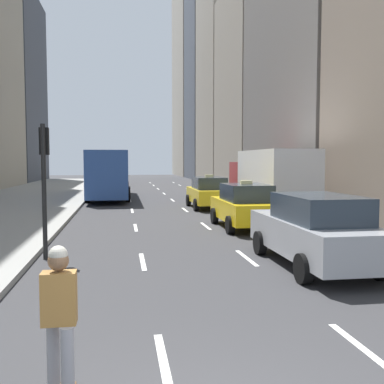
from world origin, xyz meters
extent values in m
cube|color=gray|center=(-7.00, 27.00, 0.07)|extent=(8.00, 66.00, 0.15)
cube|color=white|center=(-0.20, 2.00, 0.01)|extent=(0.12, 2.00, 0.01)
cube|color=white|center=(-0.20, 8.00, 0.01)|extent=(0.12, 2.00, 0.01)
cube|color=white|center=(-0.20, 14.00, 0.01)|extent=(0.12, 2.00, 0.01)
cube|color=white|center=(-0.20, 20.00, 0.01)|extent=(0.12, 2.00, 0.01)
cube|color=white|center=(-0.20, 26.00, 0.01)|extent=(0.12, 2.00, 0.01)
cube|color=white|center=(-0.20, 32.00, 0.01)|extent=(0.12, 2.00, 0.01)
cube|color=white|center=(-0.20, 38.00, 0.01)|extent=(0.12, 2.00, 0.01)
cube|color=white|center=(-0.20, 44.00, 0.01)|extent=(0.12, 2.00, 0.01)
cube|color=white|center=(-0.20, 50.00, 0.01)|extent=(0.12, 2.00, 0.01)
cube|color=white|center=(2.60, 2.00, 0.01)|extent=(0.12, 2.00, 0.01)
cube|color=white|center=(2.60, 8.00, 0.01)|extent=(0.12, 2.00, 0.01)
cube|color=white|center=(2.60, 14.00, 0.01)|extent=(0.12, 2.00, 0.01)
cube|color=white|center=(2.60, 20.00, 0.01)|extent=(0.12, 2.00, 0.01)
cube|color=white|center=(2.60, 26.00, 0.01)|extent=(0.12, 2.00, 0.01)
cube|color=white|center=(2.60, 32.00, 0.01)|extent=(0.12, 2.00, 0.01)
cube|color=white|center=(2.60, 38.00, 0.01)|extent=(0.12, 2.00, 0.01)
cube|color=white|center=(2.60, 44.00, 0.01)|extent=(0.12, 2.00, 0.01)
cube|color=white|center=(2.60, 50.00, 0.01)|extent=(0.12, 2.00, 0.01)
cube|color=white|center=(5.40, 8.00, 0.01)|extent=(0.12, 2.00, 0.01)
cube|color=white|center=(5.40, 14.00, 0.01)|extent=(0.12, 2.00, 0.01)
cube|color=white|center=(5.40, 20.00, 0.01)|extent=(0.12, 2.00, 0.01)
cube|color=white|center=(5.40, 26.00, 0.01)|extent=(0.12, 2.00, 0.01)
cube|color=white|center=(5.40, 32.00, 0.01)|extent=(0.12, 2.00, 0.01)
cube|color=white|center=(5.40, 38.00, 0.01)|extent=(0.12, 2.00, 0.01)
cube|color=white|center=(5.40, 44.00, 0.01)|extent=(0.12, 2.00, 0.01)
cube|color=white|center=(5.40, 50.00, 0.01)|extent=(0.12, 2.00, 0.01)
cube|color=#4C515B|center=(-14.00, 55.66, 11.61)|extent=(6.00, 14.78, 23.23)
cube|color=gray|center=(12.00, 37.78, 9.42)|extent=(6.00, 11.22, 18.84)
cube|color=gray|center=(12.00, 49.64, 16.41)|extent=(6.00, 11.60, 32.83)
cube|color=#4C515B|center=(12.00, 61.33, 18.85)|extent=(6.00, 10.42, 37.70)
cube|color=gray|center=(12.00, 75.50, 18.89)|extent=(6.00, 15.95, 37.79)
cube|color=yellow|center=(4.00, 20.73, 0.71)|extent=(1.80, 4.40, 0.76)
cube|color=#28333D|center=(4.00, 20.47, 1.41)|extent=(1.58, 2.29, 0.64)
cube|color=#F2E599|center=(4.00, 20.47, 1.80)|extent=(0.44, 0.20, 0.14)
cylinder|color=black|center=(3.10, 22.10, 0.33)|extent=(0.22, 0.66, 0.66)
cylinder|color=black|center=(4.90, 22.10, 0.33)|extent=(0.22, 0.66, 0.66)
cylinder|color=black|center=(3.10, 19.37, 0.33)|extent=(0.22, 0.66, 0.66)
cylinder|color=black|center=(4.90, 19.37, 0.33)|extent=(0.22, 0.66, 0.66)
cube|color=yellow|center=(4.00, 13.32, 0.71)|extent=(1.80, 4.40, 0.76)
cube|color=#28333D|center=(4.00, 13.06, 1.41)|extent=(1.58, 2.29, 0.64)
cube|color=#F2E599|center=(4.00, 13.06, 1.80)|extent=(0.44, 0.20, 0.14)
cylinder|color=black|center=(3.10, 14.68, 0.33)|extent=(0.22, 0.66, 0.66)
cylinder|color=black|center=(4.90, 14.68, 0.33)|extent=(0.22, 0.66, 0.66)
cylinder|color=black|center=(3.10, 11.96, 0.33)|extent=(0.22, 0.66, 0.66)
cylinder|color=black|center=(4.90, 11.96, 0.33)|extent=(0.22, 0.66, 0.66)
cube|color=#9EA0A5|center=(4.00, 6.88, 0.75)|extent=(1.80, 4.93, 0.83)
cube|color=#28333D|center=(4.00, 6.59, 1.48)|extent=(1.58, 2.56, 0.64)
cylinder|color=black|center=(3.10, 8.41, 0.33)|extent=(0.22, 0.66, 0.66)
cylinder|color=black|center=(4.90, 8.41, 0.33)|extent=(0.22, 0.66, 0.66)
cylinder|color=black|center=(3.10, 5.35, 0.33)|extent=(0.22, 0.66, 0.66)
cylinder|color=black|center=(4.90, 5.35, 0.33)|extent=(0.22, 0.66, 0.66)
cube|color=#2D519E|center=(-1.60, 28.25, 1.80)|extent=(2.50, 11.60, 2.90)
cube|color=#28333D|center=(-1.60, 34.00, 2.15)|extent=(2.30, 0.12, 1.40)
cube|color=#28333D|center=(-2.81, 28.25, 2.15)|extent=(0.08, 9.86, 1.10)
cube|color=yellow|center=(-1.60, 34.00, 3.05)|extent=(1.50, 0.10, 0.36)
cylinder|color=black|center=(-2.85, 31.84, 0.50)|extent=(0.30, 1.00, 1.00)
cylinder|color=black|center=(-0.35, 31.84, 0.50)|extent=(0.30, 1.00, 1.00)
cylinder|color=black|center=(-2.85, 25.06, 0.50)|extent=(0.30, 1.00, 1.00)
cylinder|color=black|center=(-0.35, 25.06, 0.50)|extent=(0.30, 1.00, 1.00)
cube|color=maroon|center=(6.80, 21.83, 1.50)|extent=(2.10, 2.40, 2.10)
cube|color=#28333D|center=(6.80, 22.98, 1.80)|extent=(1.90, 0.10, 0.90)
cube|color=white|center=(6.80, 17.63, 1.80)|extent=(2.30, 6.00, 2.70)
cylinder|color=black|center=(5.75, 21.83, 0.45)|extent=(0.28, 0.90, 0.90)
cylinder|color=black|center=(7.85, 21.83, 0.45)|extent=(0.28, 0.90, 0.90)
cylinder|color=black|center=(5.65, 16.43, 0.45)|extent=(0.28, 0.90, 0.90)
cylinder|color=black|center=(7.95, 16.43, 0.45)|extent=(0.28, 0.90, 0.90)
cylinder|color=gray|center=(-1.47, 1.33, 0.48)|extent=(0.14, 0.14, 0.84)
cylinder|color=gray|center=(-1.29, 1.09, 0.48)|extent=(0.14, 0.14, 0.84)
cube|color=olive|center=(-1.38, 1.21, 1.19)|extent=(0.36, 0.22, 0.56)
sphere|color=brown|center=(-1.38, 1.21, 1.58)|extent=(0.22, 0.22, 0.22)
sphere|color=#B2AD9E|center=(-1.38, 1.21, 1.65)|extent=(0.20, 0.20, 0.20)
cylinder|color=black|center=(-2.75, 8.69, 1.80)|extent=(0.12, 0.12, 3.60)
cube|color=black|center=(-2.75, 8.87, 3.15)|extent=(0.24, 0.20, 0.72)
sphere|color=red|center=(-2.75, 8.98, 3.38)|extent=(0.14, 0.14, 0.14)
sphere|color=#4C3F14|center=(-2.75, 8.98, 3.15)|extent=(0.14, 0.14, 0.14)
sphere|color=#198C2D|center=(-2.75, 8.98, 2.92)|extent=(0.14, 0.14, 0.14)
camera|label=1|loc=(-0.71, -3.61, 2.64)|focal=42.00mm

